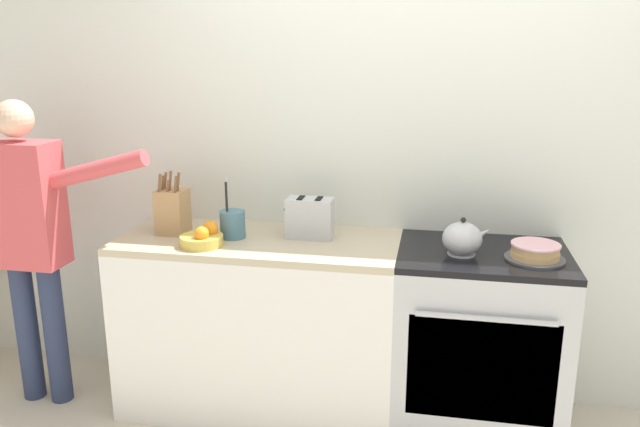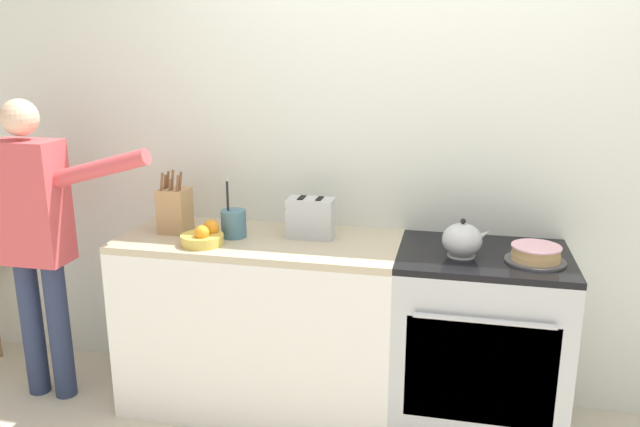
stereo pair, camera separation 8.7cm
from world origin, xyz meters
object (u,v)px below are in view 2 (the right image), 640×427
at_px(fruit_bowl, 204,237).
at_px(toaster, 311,218).
at_px(knife_block, 175,210).
at_px(tea_kettle, 462,240).
at_px(layer_cake, 536,254).
at_px(person_baker, 35,227).
at_px(utensil_crock, 233,223).
at_px(stove_range, 478,344).

distance_m(fruit_bowl, toaster, 0.52).
height_order(knife_block, fruit_bowl, knife_block).
distance_m(tea_kettle, fruit_bowl, 1.19).
bearing_deg(layer_cake, fruit_bowl, -176.96).
bearing_deg(fruit_bowl, layer_cake, 3.04).
distance_m(tea_kettle, person_baker, 2.09).
xyz_separation_m(knife_block, utensil_crock, (0.32, -0.02, -0.04)).
relative_size(stove_range, person_baker, 0.57).
relative_size(layer_cake, knife_block, 0.82).
bearing_deg(stove_range, toaster, 175.04).
height_order(tea_kettle, knife_block, knife_block).
height_order(knife_block, utensil_crock, knife_block).
xyz_separation_m(layer_cake, fruit_bowl, (-1.50, -0.08, 0.00)).
xyz_separation_m(tea_kettle, knife_block, (-1.41, 0.08, 0.04)).
xyz_separation_m(stove_range, layer_cake, (0.21, -0.07, 0.48)).
bearing_deg(utensil_crock, knife_block, 176.10).
relative_size(knife_block, toaster, 1.32).
relative_size(stove_range, utensil_crock, 3.05).
relative_size(layer_cake, person_baker, 0.17).
height_order(utensil_crock, toaster, utensil_crock).
xyz_separation_m(layer_cake, knife_block, (-1.72, 0.09, 0.08)).
bearing_deg(utensil_crock, fruit_bowl, -123.18).
relative_size(layer_cake, tea_kettle, 1.20).
bearing_deg(fruit_bowl, tea_kettle, 4.41).
xyz_separation_m(tea_kettle, utensil_crock, (-1.09, 0.06, -0.00)).
relative_size(stove_range, toaster, 3.76).
distance_m(utensil_crock, fruit_bowl, 0.18).
xyz_separation_m(tea_kettle, toaster, (-0.72, 0.13, 0.02)).
bearing_deg(tea_kettle, utensil_crock, 177.12).
bearing_deg(toaster, tea_kettle, -10.12).
bearing_deg(utensil_crock, toaster, 11.28).
height_order(layer_cake, toaster, toaster).
height_order(stove_range, tea_kettle, tea_kettle).
bearing_deg(tea_kettle, stove_range, 29.69).
distance_m(stove_range, fruit_bowl, 1.39).
xyz_separation_m(stove_range, person_baker, (-2.19, -0.16, 0.48)).
distance_m(stove_range, utensil_crock, 1.30).
relative_size(fruit_bowl, person_baker, 0.13).
bearing_deg(tea_kettle, toaster, 169.88).
height_order(stove_range, knife_block, knife_block).
relative_size(utensil_crock, person_baker, 0.19).
relative_size(layer_cake, utensil_crock, 0.88).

